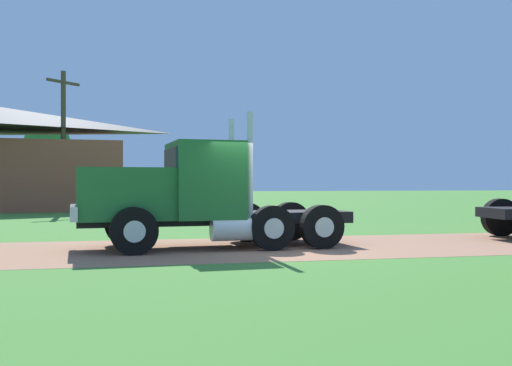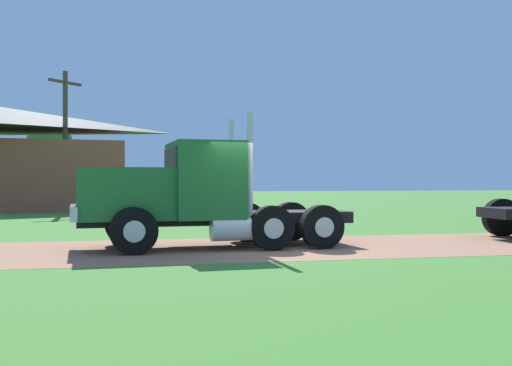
% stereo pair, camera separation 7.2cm
% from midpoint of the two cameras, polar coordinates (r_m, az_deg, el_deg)
% --- Properties ---
extents(ground_plane, '(200.00, 200.00, 0.00)m').
position_cam_midpoint_polar(ground_plane, '(14.68, 0.34, -6.12)').
color(ground_plane, '#447E2F').
extents(dirt_track, '(120.00, 5.31, 0.01)m').
position_cam_midpoint_polar(dirt_track, '(14.68, 0.34, -6.10)').
color(dirt_track, '#A27051').
rests_on(dirt_track, ground_plane).
extents(truck_foreground_white, '(6.84, 2.90, 3.23)m').
position_cam_midpoint_polar(truck_foreground_white, '(14.66, -6.44, -1.30)').
color(truck_foreground_white, black).
rests_on(truck_foreground_white, ground_plane).
extents(utility_pole_far, '(1.60, 1.71, 7.59)m').
position_cam_midpoint_polar(utility_pole_far, '(34.29, -17.44, 4.15)').
color(utility_pole_far, '#4C3F2C').
rests_on(utility_pole_far, ground_plane).
extents(tree_mid, '(3.42, 3.42, 6.48)m').
position_cam_midpoint_polar(tree_mid, '(49.24, -18.79, 3.48)').
color(tree_mid, '#513823').
rests_on(tree_mid, ground_plane).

